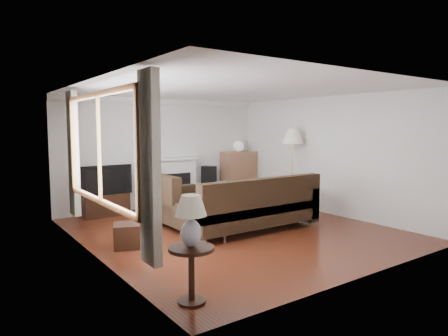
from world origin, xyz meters
TOP-DOWN VIEW (x-y plane):
  - room at (0.00, 0.00)m, footprint 5.10×5.60m
  - window at (-2.45, -0.20)m, footprint 0.12×2.74m
  - curtain_near at (-2.40, -1.72)m, footprint 0.10×0.35m
  - curtain_far at (-2.40, 1.32)m, footprint 0.10×0.35m
  - fireplace at (0.15, 2.64)m, footprint 1.40×0.26m
  - tv_stand at (-1.49, 2.50)m, footprint 0.92×0.42m
  - television at (-1.49, 2.50)m, footprint 1.06×0.14m
  - speaker_left at (-0.38, 2.53)m, footprint 0.35×0.38m
  - speaker_right at (1.13, 2.55)m, footprint 0.31×0.35m
  - bookshelf at (2.02, 2.51)m, footprint 0.89×0.42m
  - globe_lamp at (2.02, 2.51)m, footprint 0.28×0.28m
  - sectional_sofa at (0.25, -0.14)m, footprint 2.82×2.06m
  - coffee_table at (0.32, 1.51)m, footprint 1.31×0.89m
  - footstool at (-1.94, 0.11)m, footprint 0.56×0.56m
  - floor_lamp at (2.19, 0.74)m, footprint 0.56×0.56m
  - side_table at (-2.15, -2.16)m, footprint 0.48×0.48m
  - table_lamp at (-2.15, -2.16)m, footprint 0.33×0.33m

SIDE VIEW (x-z plane):
  - footstool at x=-1.94m, z-range 0.00..0.37m
  - tv_stand at x=-1.49m, z-range 0.00..0.46m
  - coffee_table at x=0.32m, z-range 0.00..0.47m
  - side_table at x=-2.15m, z-range 0.00..0.60m
  - speaker_right at x=1.13m, z-range 0.00..0.90m
  - sectional_sofa at x=0.25m, z-range 0.00..0.91m
  - speaker_left at x=-0.38m, z-range 0.00..0.95m
  - fireplace at x=0.15m, z-range 0.00..1.15m
  - bookshelf at x=2.02m, z-range 0.00..1.23m
  - television at x=-1.49m, z-range 0.46..1.07m
  - table_lamp at x=-2.15m, z-range 0.60..1.14m
  - floor_lamp at x=2.19m, z-range 0.00..1.82m
  - room at x=0.00m, z-range -0.02..2.52m
  - globe_lamp at x=2.02m, z-range 1.23..1.51m
  - curtain_near at x=-2.40m, z-range 0.35..2.45m
  - curtain_far at x=-2.40m, z-range 0.35..2.45m
  - window at x=-2.45m, z-range 0.78..2.32m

